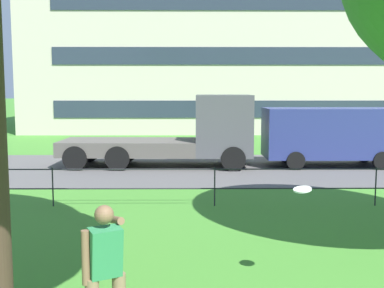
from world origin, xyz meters
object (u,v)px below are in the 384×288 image
at_px(frisbee, 302,189).
at_px(flatbed_truck_far_right, 185,135).
at_px(panel_van_left, 330,133).
at_px(person_thrower, 105,271).
at_px(apartment_building_background, 249,13).

bearing_deg(frisbee, flatbed_truck_far_right, 98.87).
xyz_separation_m(frisbee, flatbed_truck_far_right, (-1.80, 11.50, -0.28)).
distance_m(flatbed_truck_far_right, panel_van_left, 5.59).
relative_size(frisbee, flatbed_truck_far_right, 0.05).
distance_m(person_thrower, apartment_building_background, 33.09).
xyz_separation_m(person_thrower, flatbed_truck_far_right, (0.84, 13.16, 0.31)).
height_order(flatbed_truck_far_right, apartment_building_background, apartment_building_background).
bearing_deg(frisbee, panel_van_left, 71.80).
height_order(frisbee, apartment_building_background, apartment_building_background).
height_order(frisbee, panel_van_left, panel_van_left).
distance_m(person_thrower, frisbee, 3.17).
relative_size(flatbed_truck_far_right, panel_van_left, 1.47).
bearing_deg(person_thrower, flatbed_truck_far_right, 86.34).
bearing_deg(panel_van_left, person_thrower, -115.98).
height_order(person_thrower, panel_van_left, panel_van_left).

